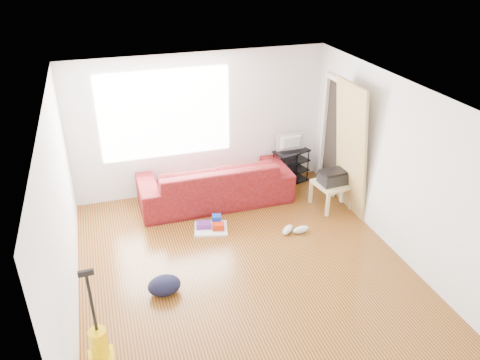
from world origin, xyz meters
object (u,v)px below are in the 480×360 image
object	(u,v)px
side_table	(332,187)
bucket	(231,207)
tv_stand	(291,166)
backpack	(165,292)
cleaning_tray	(211,226)
sofa	(216,201)
vacuum	(100,351)

from	to	relation	value
side_table	bucket	world-z (taller)	side_table
tv_stand	backpack	distance (m)	3.69
tv_stand	cleaning_tray	xyz separation A→B (m)	(-1.83, -1.13, -0.28)
side_table	backpack	xyz separation A→B (m)	(-3.11, -1.37, -0.38)
backpack	side_table	bearing A→B (deg)	20.52
sofa	bucket	size ratio (longest dim) A/B	9.07
side_table	tv_stand	bearing A→B (deg)	107.21
sofa	side_table	world-z (taller)	side_table
sofa	side_table	xyz separation A→B (m)	(1.86, -0.76, 0.38)
tv_stand	vacuum	world-z (taller)	vacuum
cleaning_tray	vacuum	xyz separation A→B (m)	(-1.80, -2.26, 0.18)
sofa	side_table	size ratio (longest dim) A/B	4.21
bucket	tv_stand	bearing A→B (deg)	22.65
cleaning_tray	sofa	bearing A→B (deg)	71.13
cleaning_tray	backpack	bearing A→B (deg)	-127.10
side_table	vacuum	xyz separation A→B (m)	(-3.95, -2.36, -0.14)
side_table	backpack	distance (m)	3.42
side_table	vacuum	bearing A→B (deg)	-149.16
tv_stand	cleaning_tray	size ratio (longest dim) A/B	1.21
vacuum	cleaning_tray	bearing A→B (deg)	49.10
bucket	vacuum	size ratio (longest dim) A/B	0.23
backpack	sofa	bearing A→B (deg)	56.33
sofa	vacuum	distance (m)	3.76
sofa	backpack	distance (m)	2.47
backpack	vacuum	xyz separation A→B (m)	(-0.84, -0.99, 0.24)
vacuum	side_table	bearing A→B (deg)	28.44
side_table	vacuum	distance (m)	4.60
sofa	bucket	distance (m)	0.35
sofa	bucket	world-z (taller)	sofa
sofa	tv_stand	size ratio (longest dim) A/B	3.61
bucket	cleaning_tray	bearing A→B (deg)	-130.50
sofa	cleaning_tray	world-z (taller)	sofa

